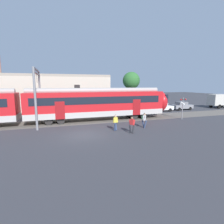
% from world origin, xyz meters
% --- Properties ---
extents(ground_plane, '(160.00, 160.00, 0.00)m').
position_xyz_m(ground_plane, '(0.00, 0.00, 0.00)').
color(ground_plane, '#38383D').
extents(track_bed, '(80.00, 4.40, 0.01)m').
position_xyz_m(track_bed, '(-8.02, 6.56, 0.01)').
color(track_bed, '#605951').
rests_on(track_bed, ground).
extents(commuter_train, '(38.05, 3.07, 4.73)m').
position_xyz_m(commuter_train, '(-5.53, 6.55, 2.25)').
color(commuter_train, '#B7B2AD').
rests_on(commuter_train, ground).
extents(pedestrian_yellow, '(0.57, 0.63, 1.67)m').
position_xyz_m(pedestrian_yellow, '(3.41, 0.65, 0.96)').
color(pedestrian_yellow, navy).
rests_on(pedestrian_yellow, ground).
extents(pedestrian_red, '(0.71, 0.50, 1.67)m').
position_xyz_m(pedestrian_red, '(4.63, -0.80, 0.99)').
color(pedestrian_red, '#28282D').
rests_on(pedestrian_red, ground).
extents(pedestrian_white, '(0.50, 0.68, 1.67)m').
position_xyz_m(pedestrian_white, '(6.79, 0.77, 0.99)').
color(pedestrian_white, navy).
rests_on(pedestrian_white, ground).
extents(parked_car_white, '(4.04, 1.83, 1.54)m').
position_xyz_m(parked_car_white, '(15.73, 10.82, 0.78)').
color(parked_car_white, silver).
rests_on(parked_car_white, ground).
extents(parked_car_grey, '(4.02, 1.80, 1.54)m').
position_xyz_m(parked_car_grey, '(20.45, 11.19, 0.78)').
color(parked_car_grey, gray).
rests_on(parked_car_grey, ground).
extents(box_truck, '(5.31, 2.24, 2.82)m').
position_xyz_m(box_truck, '(29.92, 11.26, 1.57)').
color(box_truck, beige).
rests_on(box_truck, ground).
extents(catenary_gantry, '(0.24, 6.64, 6.53)m').
position_xyz_m(catenary_gantry, '(-4.37, 6.56, 4.31)').
color(catenary_gantry, gray).
rests_on(catenary_gantry, ground).
extents(crossing_signal, '(0.96, 0.22, 3.00)m').
position_xyz_m(crossing_signal, '(14.16, 3.52, 2.01)').
color(crossing_signal, gray).
rests_on(crossing_signal, ground).
extents(background_building, '(21.26, 5.00, 9.20)m').
position_xyz_m(background_building, '(-3.97, 15.22, 3.21)').
color(background_building, beige).
rests_on(background_building, ground).
extents(street_tree_right, '(3.74, 3.74, 7.52)m').
position_xyz_m(street_tree_right, '(13.51, 19.37, 5.62)').
color(street_tree_right, brown).
rests_on(street_tree_right, ground).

